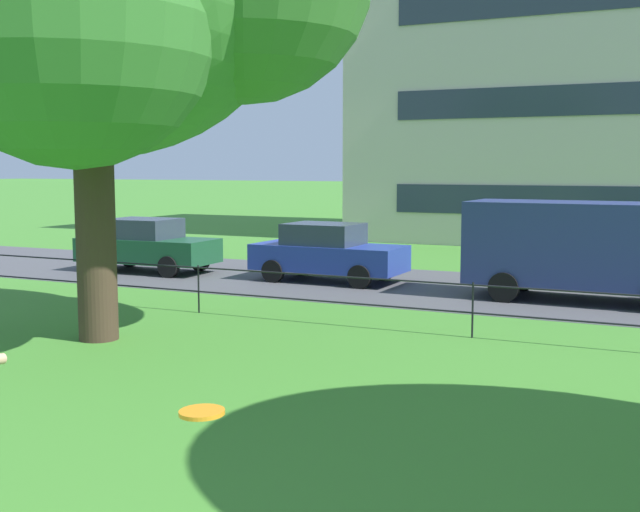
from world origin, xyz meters
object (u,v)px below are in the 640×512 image
car_dark_green_far_left (147,245)px  car_blue_left (328,252)px  frisbee (202,412)px  panel_van_right (582,245)px

car_dark_green_far_left → car_blue_left: 5.55m
frisbee → car_dark_green_far_left: frisbee is taller
frisbee → car_blue_left: size_ratio=0.09×
frisbee → car_dark_green_far_left: size_ratio=0.09×
frisbee → car_dark_green_far_left: bearing=128.2°
frisbee → car_blue_left: 16.49m
car_blue_left → panel_van_right: size_ratio=0.80×
car_dark_green_far_left → car_blue_left: size_ratio=1.00×
frisbee → car_blue_left: (-6.14, 15.28, -0.83)m
car_blue_left → panel_van_right: (6.49, -0.42, 0.49)m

